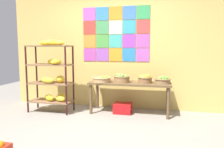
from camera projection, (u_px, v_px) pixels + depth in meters
ground at (90, 135)px, 3.30m from camera, size 9.36×9.36×0.00m
back_wall_with_art at (114, 48)px, 4.80m from camera, size 4.89×0.07×2.67m
banana_shelf_unit at (53, 73)px, 4.48m from camera, size 0.91×0.44×1.51m
display_table at (130, 86)px, 4.38m from camera, size 1.65×0.58×0.65m
fruit_basket_left at (145, 79)px, 4.27m from camera, size 0.29×0.29×0.19m
fruit_basket_centre at (122, 78)px, 4.35m from camera, size 0.34×0.34×0.18m
fruit_basket_back_left at (163, 80)px, 4.22m from camera, size 0.32×0.32×0.15m
fruit_basket_back_right at (102, 79)px, 4.38m from camera, size 0.39×0.39×0.13m
produce_crate_under_table at (123, 108)px, 4.45m from camera, size 0.36×0.30×0.20m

